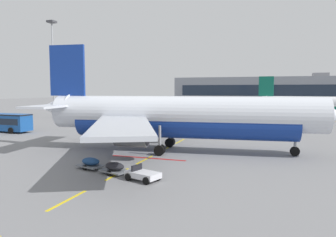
{
  "coord_description": "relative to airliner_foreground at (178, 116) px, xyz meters",
  "views": [
    {
      "loc": [
        30.37,
        -7.8,
        6.94
      ],
      "look_at": [
        18.27,
        27.47,
        3.58
      ],
      "focal_mm": 34.47,
      "sensor_mm": 36.0,
      "label": 1
    }
  ],
  "objects": [
    {
      "name": "apron_paint_markings",
      "position": [
        -1.74,
        10.95,
        -3.95
      ],
      "size": [
        8.0,
        95.63,
        0.01
      ],
      "color": "yellow",
      "rests_on": "ground"
    },
    {
      "name": "airliner_foreground",
      "position": [
        0.0,
        0.0,
        0.0
      ],
      "size": [
        34.82,
        34.41,
        12.2
      ],
      "color": "silver",
      "rests_on": "ground"
    },
    {
      "name": "airliner_mid_left",
      "position": [
        18.83,
        51.52,
        -0.61
      ],
      "size": [
        29.41,
        29.13,
        10.3
      ],
      "color": "white",
      "rests_on": "ground"
    },
    {
      "name": "fuel_service_truck",
      "position": [
        -18.03,
        20.89,
        -2.3
      ],
      "size": [
        5.81,
        7.18,
        3.14
      ],
      "color": "black",
      "rests_on": "ground"
    },
    {
      "name": "baggage_train",
      "position": [
        -1.92,
        -11.17,
        -3.42
      ],
      "size": [
        8.63,
        4.08,
        1.14
      ],
      "color": "silver",
      "rests_on": "ground"
    },
    {
      "name": "apron_light_mast_near",
      "position": [
        -41.3,
        31.22,
        10.69
      ],
      "size": [
        1.8,
        1.8,
        23.36
      ],
      "color": "slate",
      "rests_on": "ground"
    },
    {
      "name": "terminal_satellite",
      "position": [
        12.95,
        110.87,
        2.1
      ],
      "size": [
        90.99,
        21.02,
        13.67
      ],
      "color": "gray",
      "rests_on": "ground"
    }
  ]
}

